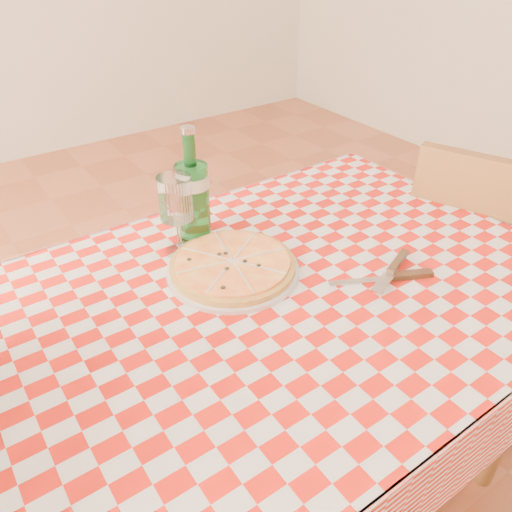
{
  "coord_description": "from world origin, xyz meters",
  "views": [
    {
      "loc": [
        -0.52,
        -0.66,
        1.42
      ],
      "look_at": [
        -0.02,
        0.06,
        0.82
      ],
      "focal_mm": 35.0,
      "sensor_mm": 36.0,
      "label": 1
    }
  ],
  "objects_px": {
    "pizza_plate": "(233,265)",
    "wine_glass": "(177,216)",
    "dining_table": "(278,323)",
    "water_bottle": "(192,187)",
    "chair_near": "(475,266)"
  },
  "relations": [
    {
      "from": "chair_near",
      "to": "water_bottle",
      "type": "xyz_separation_m",
      "value": [
        -0.8,
        0.3,
        0.38
      ]
    },
    {
      "from": "chair_near",
      "to": "wine_glass",
      "type": "distance_m",
      "value": 0.96
    },
    {
      "from": "pizza_plate",
      "to": "wine_glass",
      "type": "bearing_deg",
      "value": 113.18
    },
    {
      "from": "dining_table",
      "to": "chair_near",
      "type": "relative_size",
      "value": 1.32
    },
    {
      "from": "pizza_plate",
      "to": "dining_table",
      "type": "bearing_deg",
      "value": -66.64
    },
    {
      "from": "pizza_plate",
      "to": "water_bottle",
      "type": "bearing_deg",
      "value": 89.83
    },
    {
      "from": "dining_table",
      "to": "water_bottle",
      "type": "xyz_separation_m",
      "value": [
        -0.05,
        0.28,
        0.24
      ]
    },
    {
      "from": "pizza_plate",
      "to": "wine_glass",
      "type": "relative_size",
      "value": 1.53
    },
    {
      "from": "water_bottle",
      "to": "chair_near",
      "type": "bearing_deg",
      "value": -20.32
    },
    {
      "from": "wine_glass",
      "to": "water_bottle",
      "type": "bearing_deg",
      "value": 27.22
    },
    {
      "from": "chair_near",
      "to": "water_bottle",
      "type": "height_order",
      "value": "water_bottle"
    },
    {
      "from": "water_bottle",
      "to": "wine_glass",
      "type": "relative_size",
      "value": 1.46
    },
    {
      "from": "chair_near",
      "to": "water_bottle",
      "type": "relative_size",
      "value": 3.18
    },
    {
      "from": "wine_glass",
      "to": "chair_near",
      "type": "bearing_deg",
      "value": -17.2
    },
    {
      "from": "dining_table",
      "to": "pizza_plate",
      "type": "xyz_separation_m",
      "value": [
        -0.05,
        0.11,
        0.12
      ]
    }
  ]
}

